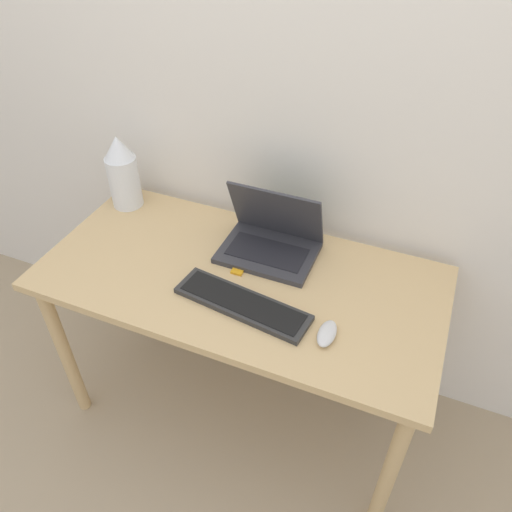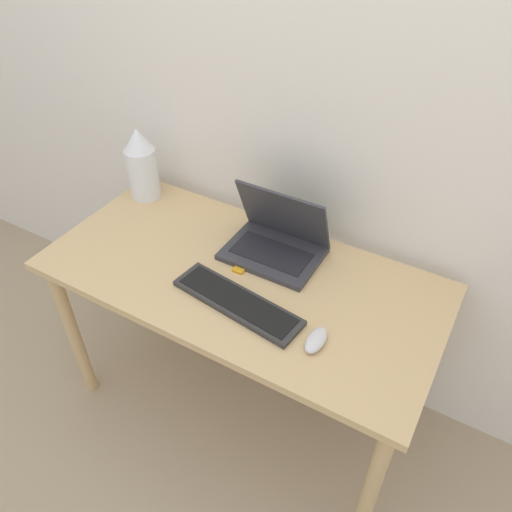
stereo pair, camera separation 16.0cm
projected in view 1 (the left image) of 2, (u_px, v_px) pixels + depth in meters
ground_plane at (209, 470)px, 1.95m from camera, size 12.00×12.00×0.00m
wall_back at (285, 91)px, 1.65m from camera, size 6.00×0.05×2.50m
desk at (240, 295)px, 1.76m from camera, size 1.37×0.66×0.76m
laptop at (271, 238)px, 1.76m from camera, size 0.33×0.24×0.25m
keyboard at (242, 304)px, 1.58m from camera, size 0.46×0.18×0.02m
mouse at (327, 334)px, 1.48m from camera, size 0.05×0.11×0.03m
vase at (123, 172)px, 1.93m from camera, size 0.12×0.12×0.30m
mp3_player at (239, 270)px, 1.71m from camera, size 0.04×0.05×0.01m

